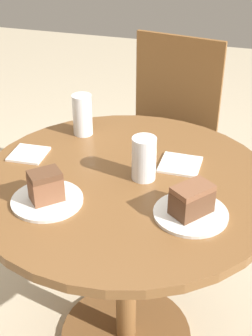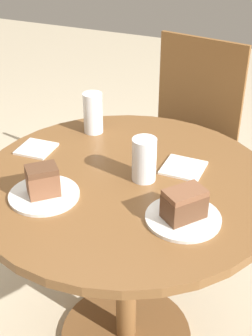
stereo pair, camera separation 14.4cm
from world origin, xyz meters
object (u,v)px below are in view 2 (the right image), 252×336
plate_far (183,218)px  cake_slice_far (184,204)px  cake_slice_near (43,181)px  plate_near (44,195)px  glass_lemonade (144,161)px  glass_water (93,115)px  chair (185,137)px

plate_far → cake_slice_far: cake_slice_far is taller
cake_slice_near → cake_slice_far: bearing=8.1°
plate_near → glass_lemonade: glass_lemonade is taller
cake_slice_far → glass_water: glass_water is taller
chair → plate_near: 1.04m
chair → glass_lemonade: bearing=-73.3°
cake_slice_near → cake_slice_far: 0.41m
glass_lemonade → plate_far: bearing=-40.2°
chair → plate_far: bearing=-64.1°
plate_far → glass_water: 0.61m
cake_slice_near → glass_water: glass_water is taller
plate_far → cake_slice_far: (-0.00, 0.00, 0.05)m
plate_near → glass_lemonade: 0.32m
cake_slice_far → glass_water: (-0.47, 0.38, 0.01)m
chair → cake_slice_near: (-0.14, -1.00, 0.31)m
glass_water → plate_far: bearing=-38.9°
cake_slice_far → plate_near: bearing=-171.9°
cake_slice_far → chair: bearing=106.3°
cake_slice_near → glass_water: (-0.06, 0.44, 0.01)m
chair → glass_lemonade: 0.86m
glass_water → glass_lemonade: bearing=-38.1°
glass_lemonade → glass_water: glass_water is taller
plate_near → cake_slice_far: (0.41, 0.06, 0.05)m
plate_far → glass_lemonade: size_ratio=1.50×
plate_far → chair: bearing=106.3°
cake_slice_far → glass_water: bearing=141.1°
plate_near → cake_slice_near: size_ratio=1.88×
cake_slice_near → glass_lemonade: bearing=41.5°
cake_slice_far → glass_lemonade: (-0.18, 0.15, 0.01)m
plate_far → plate_near: bearing=-171.9°
cake_slice_near → plate_far: bearing=8.1°
chair → plate_near: bearing=-88.2°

